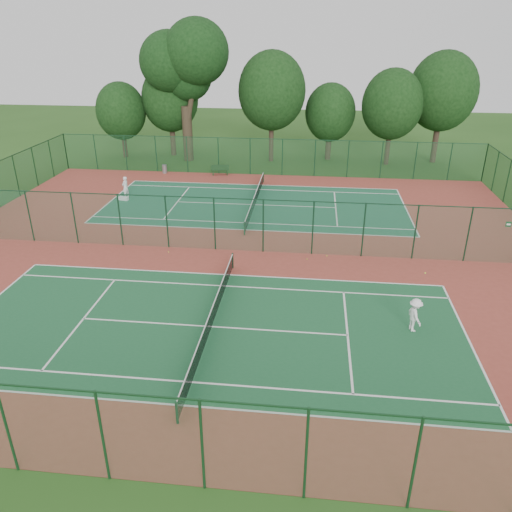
# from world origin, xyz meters

# --- Properties ---
(ground) EXTENTS (120.00, 120.00, 0.00)m
(ground) POSITION_xyz_m (0.00, 0.00, 0.00)
(ground) COLOR #244C17
(ground) RESTS_ON ground
(red_pad) EXTENTS (40.00, 36.00, 0.01)m
(red_pad) POSITION_xyz_m (0.00, 0.00, 0.01)
(red_pad) COLOR brown
(red_pad) RESTS_ON ground
(court_near) EXTENTS (23.77, 10.97, 0.01)m
(court_near) POSITION_xyz_m (0.00, -9.00, 0.01)
(court_near) COLOR #1B5630
(court_near) RESTS_ON red_pad
(court_far) EXTENTS (23.77, 10.97, 0.01)m
(court_far) POSITION_xyz_m (0.00, 9.00, 0.01)
(court_far) COLOR #1C5A3A
(court_far) RESTS_ON red_pad
(fence_north) EXTENTS (40.00, 0.09, 3.50)m
(fence_north) POSITION_xyz_m (0.00, 18.00, 1.76)
(fence_north) COLOR #184927
(fence_north) RESTS_ON ground
(fence_south) EXTENTS (40.00, 0.09, 3.50)m
(fence_south) POSITION_xyz_m (0.00, -18.00, 1.76)
(fence_south) COLOR #1A4F2A
(fence_south) RESTS_ON ground
(fence_divider) EXTENTS (40.00, 0.09, 3.50)m
(fence_divider) POSITION_xyz_m (0.00, 0.00, 1.76)
(fence_divider) COLOR #1A5033
(fence_divider) RESTS_ON ground
(tennis_net_near) EXTENTS (0.10, 12.90, 0.97)m
(tennis_net_near) POSITION_xyz_m (0.00, -9.00, 0.54)
(tennis_net_near) COLOR #133621
(tennis_net_near) RESTS_ON ground
(tennis_net_far) EXTENTS (0.10, 12.90, 0.97)m
(tennis_net_far) POSITION_xyz_m (0.00, 9.00, 0.54)
(tennis_net_far) COLOR #143920
(tennis_net_far) RESTS_ON ground
(player_near) EXTENTS (0.89, 1.20, 1.66)m
(player_near) POSITION_xyz_m (9.46, -8.22, 0.85)
(player_near) COLOR white
(player_near) RESTS_ON court_near
(player_far) EXTENTS (0.63, 0.76, 1.79)m
(player_far) POSITION_xyz_m (-10.93, 9.60, 0.92)
(player_far) COLOR white
(player_far) RESTS_ON court_far
(trash_bin) EXTENTS (0.47, 0.47, 0.82)m
(trash_bin) POSITION_xyz_m (-9.88, 17.48, 0.42)
(trash_bin) COLOR gray
(trash_bin) RESTS_ON red_pad
(bench) EXTENTS (1.75, 0.85, 1.04)m
(bench) POSITION_xyz_m (-4.37, 17.35, 0.55)
(bench) COLOR black
(bench) RESTS_ON red_pad
(kit_bag) EXTENTS (0.85, 0.47, 0.30)m
(kit_bag) POSITION_xyz_m (-10.91, 8.92, 0.16)
(kit_bag) COLOR white
(kit_bag) RESTS_ON red_pad
(stray_ball_a) EXTENTS (0.07, 0.07, 0.07)m
(stray_ball_a) POSITION_xyz_m (5.57, -0.28, 0.05)
(stray_ball_a) COLOR #B9CA2F
(stray_ball_a) RESTS_ON red_pad
(stray_ball_b) EXTENTS (0.07, 0.07, 0.07)m
(stray_ball_b) POSITION_xyz_m (4.35, -0.91, 0.04)
(stray_ball_b) COLOR #B7D030
(stray_ball_b) RESTS_ON red_pad
(stray_ball_c) EXTENTS (0.06, 0.06, 0.06)m
(stray_ball_c) POSITION_xyz_m (-4.40, -0.85, 0.04)
(stray_ball_c) COLOR #E6F238
(stray_ball_c) RESTS_ON red_pad
(big_tree) EXTENTS (9.09, 6.66, 13.97)m
(big_tree) POSITION_xyz_m (-8.66, 23.04, 9.89)
(big_tree) COLOR #31261B
(big_tree) RESTS_ON ground
(evergreen_row) EXTENTS (39.00, 5.00, 12.00)m
(evergreen_row) POSITION_xyz_m (0.50, 24.25, 0.00)
(evergreen_row) COLOR black
(evergreen_row) RESTS_ON ground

